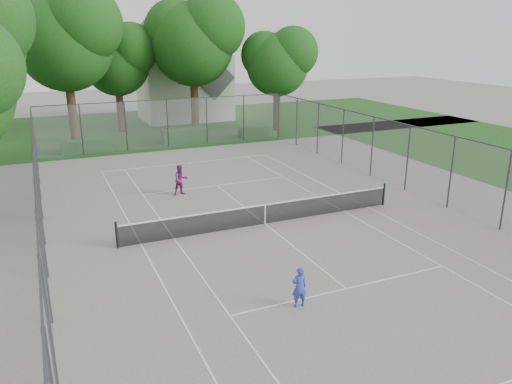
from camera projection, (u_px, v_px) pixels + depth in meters
name	position (u px, v px, depth m)	size (l,w,h in m)	color
ground	(265.00, 224.00, 22.06)	(120.00, 120.00, 0.00)	slate
grass_far	(144.00, 127.00, 44.73)	(60.00, 20.00, 0.00)	#163E11
court_markings	(265.00, 224.00, 22.06)	(11.03, 23.83, 0.01)	silver
tennis_net	(265.00, 213.00, 21.91)	(12.87, 0.10, 1.10)	black
perimeter_fence	(265.00, 185.00, 21.51)	(18.08, 34.08, 3.52)	#38383D
tree_far_left	(65.00, 36.00, 36.29)	(7.97, 7.28, 11.46)	#362113
tree_far_midleft	(117.00, 57.00, 41.05)	(6.23, 5.69, 8.95)	#362113
tree_far_midright	(194.00, 37.00, 40.77)	(7.84, 7.16, 11.27)	#362113
tree_far_right	(278.00, 60.00, 41.64)	(6.02, 5.50, 8.65)	#362113
hedge_left	(87.00, 146.00, 35.32)	(3.48, 1.04, 0.87)	#164516
hedge_mid	(185.00, 135.00, 38.36)	(3.48, 0.99, 1.09)	#164516
hedge_right	(255.00, 131.00, 40.65)	(2.68, 0.98, 0.80)	#164516
house	(184.00, 77.00, 47.84)	(8.11, 6.29, 10.10)	beige
girl_player	(299.00, 287.00, 15.24)	(0.48, 0.32, 1.32)	#2F3DB1
woman_player	(181.00, 180.00, 25.89)	(0.77, 0.60, 1.59)	#702569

